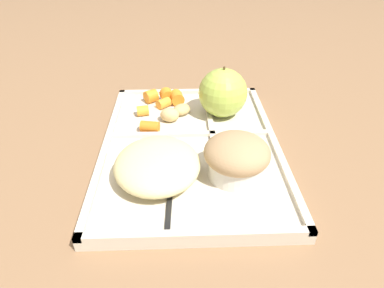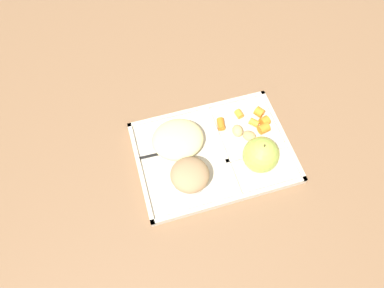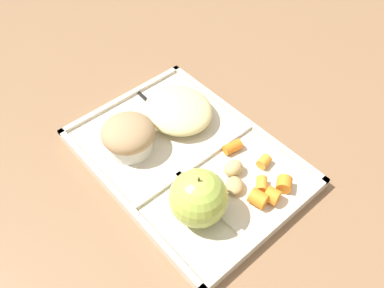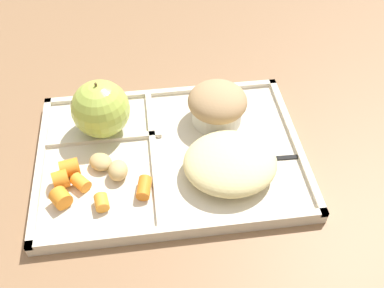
{
  "view_description": "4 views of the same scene",
  "coord_description": "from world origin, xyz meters",
  "px_view_note": "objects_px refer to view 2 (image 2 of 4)",
  "views": [
    {
      "loc": [
        0.46,
        -0.01,
        0.32
      ],
      "look_at": [
        0.04,
        0.0,
        0.04
      ],
      "focal_mm": 31.79,
      "sensor_mm": 36.0,
      "label": 1
    },
    {
      "loc": [
        0.16,
        0.36,
        0.78
      ],
      "look_at": [
        0.05,
        -0.03,
        0.03
      ],
      "focal_mm": 31.36,
      "sensor_mm": 36.0,
      "label": 2
    },
    {
      "loc": [
        -0.33,
        0.28,
        0.56
      ],
      "look_at": [
        -0.0,
        -0.01,
        0.05
      ],
      "focal_mm": 37.77,
      "sensor_mm": 36.0,
      "label": 3
    },
    {
      "loc": [
        -0.03,
        -0.45,
        0.51
      ],
      "look_at": [
        0.03,
        -0.0,
        0.03
      ],
      "focal_mm": 41.94,
      "sensor_mm": 36.0,
      "label": 4
    }
  ],
  "objects_px": {
    "lunch_tray": "(214,153)",
    "plastic_fork": "(168,152)",
    "bran_muffin": "(190,176)",
    "green_apple": "(261,155)"
  },
  "relations": [
    {
      "from": "green_apple",
      "to": "bran_muffin",
      "type": "bearing_deg",
      "value": -0.0
    },
    {
      "from": "lunch_tray",
      "to": "plastic_fork",
      "type": "bearing_deg",
      "value": -15.6
    },
    {
      "from": "green_apple",
      "to": "bran_muffin",
      "type": "height_order",
      "value": "green_apple"
    },
    {
      "from": "bran_muffin",
      "to": "plastic_fork",
      "type": "distance_m",
      "value": 0.1
    },
    {
      "from": "lunch_tray",
      "to": "plastic_fork",
      "type": "xyz_separation_m",
      "value": [
        0.11,
        -0.03,
        0.01
      ]
    },
    {
      "from": "green_apple",
      "to": "plastic_fork",
      "type": "relative_size",
      "value": 0.66
    },
    {
      "from": "lunch_tray",
      "to": "bran_muffin",
      "type": "relative_size",
      "value": 4.23
    },
    {
      "from": "lunch_tray",
      "to": "green_apple",
      "type": "bearing_deg",
      "value": 147.74
    },
    {
      "from": "lunch_tray",
      "to": "bran_muffin",
      "type": "bearing_deg",
      "value": 37.06
    },
    {
      "from": "green_apple",
      "to": "bran_muffin",
      "type": "relative_size",
      "value": 1.01
    }
  ]
}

